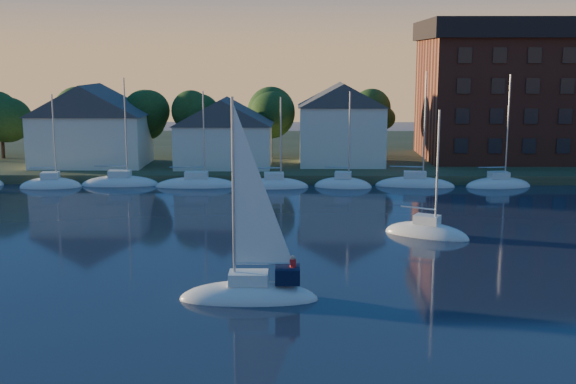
{
  "coord_description": "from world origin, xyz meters",
  "views": [
    {
      "loc": [
        2.62,
        -27.87,
        13.6
      ],
      "look_at": [
        2.0,
        22.0,
        4.37
      ],
      "focal_mm": 45.0,
      "sensor_mm": 36.0,
      "label": 1
    }
  ],
  "objects_px": {
    "clubhouse_east": "(342,123)",
    "condo_block": "(544,89)",
    "clubhouse_west": "(91,124)",
    "clubhouse_centre": "(224,132)",
    "hero_sailboat": "(251,291)",
    "drifting_sailboat_right": "(427,235)"
  },
  "relations": [
    {
      "from": "clubhouse_east",
      "to": "hero_sailboat",
      "type": "bearing_deg",
      "value": -99.57
    },
    {
      "from": "condo_block",
      "to": "hero_sailboat",
      "type": "relative_size",
      "value": 2.44
    },
    {
      "from": "clubhouse_west",
      "to": "clubhouse_east",
      "type": "height_order",
      "value": "clubhouse_east"
    },
    {
      "from": "clubhouse_east",
      "to": "condo_block",
      "type": "relative_size",
      "value": 0.34
    },
    {
      "from": "clubhouse_west",
      "to": "hero_sailboat",
      "type": "xyz_separation_m",
      "value": [
        22.01,
        -46.36,
        -5.39
      ]
    },
    {
      "from": "condo_block",
      "to": "hero_sailboat",
      "type": "distance_m",
      "value": 63.89
    },
    {
      "from": "clubhouse_west",
      "to": "clubhouse_east",
      "type": "relative_size",
      "value": 1.3
    },
    {
      "from": "clubhouse_centre",
      "to": "hero_sailboat",
      "type": "distance_m",
      "value": 45.99
    },
    {
      "from": "drifting_sailboat_right",
      "to": "clubhouse_west",
      "type": "bearing_deg",
      "value": 166.59
    },
    {
      "from": "hero_sailboat",
      "to": "drifting_sailboat_right",
      "type": "bearing_deg",
      "value": -130.14
    },
    {
      "from": "clubhouse_west",
      "to": "clubhouse_centre",
      "type": "relative_size",
      "value": 1.18
    },
    {
      "from": "clubhouse_east",
      "to": "hero_sailboat",
      "type": "distance_m",
      "value": 48.34
    },
    {
      "from": "drifting_sailboat_right",
      "to": "clubhouse_east",
      "type": "bearing_deg",
      "value": 126.8
    },
    {
      "from": "clubhouse_west",
      "to": "condo_block",
      "type": "bearing_deg",
      "value": 7.07
    },
    {
      "from": "condo_block",
      "to": "drifting_sailboat_right",
      "type": "bearing_deg",
      "value": -119.21
    },
    {
      "from": "clubhouse_east",
      "to": "condo_block",
      "type": "xyz_separation_m",
      "value": [
        26.0,
        5.95,
        3.79
      ]
    },
    {
      "from": "condo_block",
      "to": "drifting_sailboat_right",
      "type": "xyz_separation_m",
      "value": [
        -21.24,
        -37.98,
        -9.7
      ]
    },
    {
      "from": "clubhouse_west",
      "to": "hero_sailboat",
      "type": "relative_size",
      "value": 1.08
    },
    {
      "from": "clubhouse_centre",
      "to": "condo_block",
      "type": "relative_size",
      "value": 0.37
    },
    {
      "from": "clubhouse_west",
      "to": "condo_block",
      "type": "relative_size",
      "value": 0.44
    },
    {
      "from": "clubhouse_centre",
      "to": "condo_block",
      "type": "distance_m",
      "value": 41.05
    },
    {
      "from": "clubhouse_east",
      "to": "condo_block",
      "type": "bearing_deg",
      "value": 12.89
    }
  ]
}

